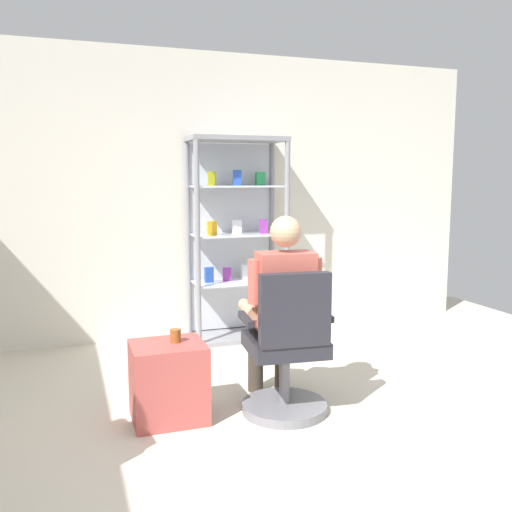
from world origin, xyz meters
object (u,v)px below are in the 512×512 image
at_px(office_chair, 287,356).
at_px(display_cabinet_main, 235,238).
at_px(tea_glass, 176,336).
at_px(storage_crate, 168,382).
at_px(seated_shopkeeper, 280,302).

bearing_deg(office_chair, display_cabinet_main, 83.31).
bearing_deg(office_chair, tea_glass, 163.15).
height_order(office_chair, storage_crate, office_chair).
height_order(seated_shopkeeper, storage_crate, seated_shopkeeper).
height_order(display_cabinet_main, storage_crate, display_cabinet_main).
bearing_deg(storage_crate, display_cabinet_main, 60.30).
bearing_deg(display_cabinet_main, tea_glass, -118.53).
xyz_separation_m(storage_crate, tea_glass, (0.05, 0.02, 0.29)).
distance_m(office_chair, storage_crate, 0.77).
bearing_deg(tea_glass, seated_shopkeeper, -3.54).
xyz_separation_m(display_cabinet_main, tea_glass, (-0.90, -1.65, -0.42)).
distance_m(office_chair, tea_glass, 0.72).
bearing_deg(tea_glass, display_cabinet_main, 61.47).
bearing_deg(office_chair, storage_crate, 165.71).
relative_size(display_cabinet_main, seated_shopkeeper, 1.47).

